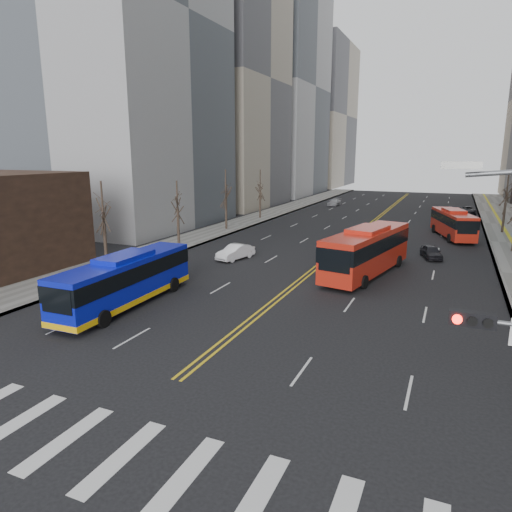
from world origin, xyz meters
The scene contains 13 objects.
ground centered at (0.00, 0.00, 0.00)m, with size 220.00×220.00×0.00m, color black.
sidewalk_left centered at (-16.50, 45.00, 0.07)m, with size 5.00×130.00×0.15m, color slate.
crosswalk centered at (0.00, 0.00, 0.01)m, with size 26.70×4.00×0.01m.
centerline centered at (0.00, 55.00, 0.01)m, with size 0.55×100.00×0.01m.
office_towers centered at (0.12, 68.51, 23.92)m, with size 83.00×134.00×58.00m.
street_trees centered at (-7.18, 34.55, 4.87)m, with size 35.20×47.20×7.60m.
blue_bus centered at (-8.44, 12.24, 1.76)m, with size 2.91×11.51×3.35m.
red_bus_near centered at (4.27, 26.06, 2.14)m, with size 5.15×12.55×3.85m.
red_bus_far centered at (10.41, 46.43, 1.84)m, with size 5.22×10.62×3.31m.
car_white centered at (-7.73, 26.69, 0.68)m, with size 1.43×4.11×1.36m, color white.
car_dark_mid centered at (8.79, 34.19, 0.61)m, with size 1.45×3.60×1.23m, color black.
car_silver centered at (-10.03, 73.21, 0.61)m, with size 1.71×4.22×1.22m, color #ACABB1.
car_dark_far centered at (12.50, 70.56, 0.57)m, with size 1.91×4.13×1.15m, color black.
Camera 1 is at (10.32, -10.10, 9.59)m, focal length 32.00 mm.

